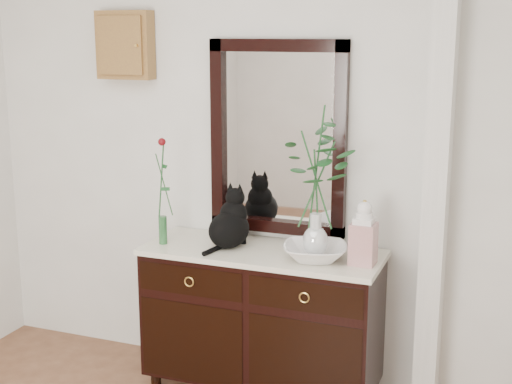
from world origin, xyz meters
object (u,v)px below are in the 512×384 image
at_px(sideboard, 262,314).
at_px(ginger_jar, 364,232).
at_px(lotus_bowl, 315,252).
at_px(cat, 229,218).

relative_size(sideboard, ginger_jar, 3.85).
distance_m(sideboard, lotus_bowl, 0.53).
height_order(sideboard, ginger_jar, ginger_jar).
bearing_deg(lotus_bowl, sideboard, 169.41).
bearing_deg(lotus_bowl, cat, 174.63).
xyz_separation_m(sideboard, lotus_bowl, (0.32, -0.06, 0.42)).
distance_m(cat, lotus_bowl, 0.53).
distance_m(sideboard, cat, 0.58).
relative_size(sideboard, cat, 3.97).
distance_m(lotus_bowl, ginger_jar, 0.28).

